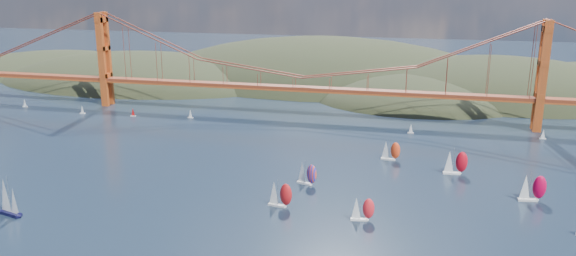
% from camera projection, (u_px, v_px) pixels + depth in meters
% --- Properties ---
extents(headlands, '(725.00, 225.00, 96.00)m').
position_uv_depth(headlands, '(395.00, 104.00, 395.36)').
color(headlands, black).
rests_on(headlands, ground).
extents(bridge, '(552.00, 12.00, 55.00)m').
position_uv_depth(bridge, '(300.00, 58.00, 302.26)').
color(bridge, maroon).
rests_on(bridge, ground).
extents(sloop_navy, '(9.12, 6.07, 13.56)m').
position_uv_depth(sloop_navy, '(8.00, 198.00, 181.46)').
color(sloop_navy, black).
rests_on(sloop_navy, ground).
extents(racer_0, '(8.67, 4.28, 9.76)m').
position_uv_depth(racer_0, '(280.00, 194.00, 188.20)').
color(racer_0, silver).
rests_on(racer_0, ground).
extents(racer_1, '(7.61, 3.55, 8.60)m').
position_uv_depth(racer_1, '(362.00, 209.00, 177.69)').
color(racer_1, white).
rests_on(racer_1, ground).
extents(racer_3, '(9.32, 4.25, 10.54)m').
position_uv_depth(racer_3, '(455.00, 162.00, 219.14)').
color(racer_3, white).
rests_on(racer_3, ground).
extents(racer_4, '(9.38, 4.65, 10.55)m').
position_uv_depth(racer_4, '(532.00, 187.00, 192.92)').
color(racer_4, silver).
rests_on(racer_4, ground).
extents(racer_5, '(8.04, 3.54, 9.11)m').
position_uv_depth(racer_5, '(390.00, 150.00, 236.02)').
color(racer_5, silver).
rests_on(racer_5, ground).
extents(racer_rwb, '(8.36, 5.42, 9.34)m').
position_uv_depth(racer_rwb, '(307.00, 173.00, 208.43)').
color(racer_rwb, white).
rests_on(racer_rwb, ground).
extents(distant_boat_0, '(3.00, 2.00, 4.70)m').
position_uv_depth(distant_boat_0, '(25.00, 103.00, 332.21)').
color(distant_boat_0, silver).
rests_on(distant_boat_0, ground).
extents(distant_boat_1, '(3.00, 2.00, 4.70)m').
position_uv_depth(distant_boat_1, '(82.00, 110.00, 315.90)').
color(distant_boat_1, silver).
rests_on(distant_boat_1, ground).
extents(distant_boat_2, '(3.00, 2.00, 4.70)m').
position_uv_depth(distant_boat_2, '(133.00, 112.00, 309.90)').
color(distant_boat_2, silver).
rests_on(distant_boat_2, ground).
extents(distant_boat_3, '(3.00, 2.00, 4.70)m').
position_uv_depth(distant_boat_3, '(190.00, 114.00, 306.05)').
color(distant_boat_3, silver).
rests_on(distant_boat_3, ground).
extents(distant_boat_4, '(3.00, 2.00, 4.70)m').
position_uv_depth(distant_boat_4, '(543.00, 134.00, 266.72)').
color(distant_boat_4, silver).
rests_on(distant_boat_4, ground).
extents(distant_boat_8, '(3.00, 2.00, 4.70)m').
position_uv_depth(distant_boat_8, '(411.00, 129.00, 276.59)').
color(distant_boat_8, silver).
rests_on(distant_boat_8, ground).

